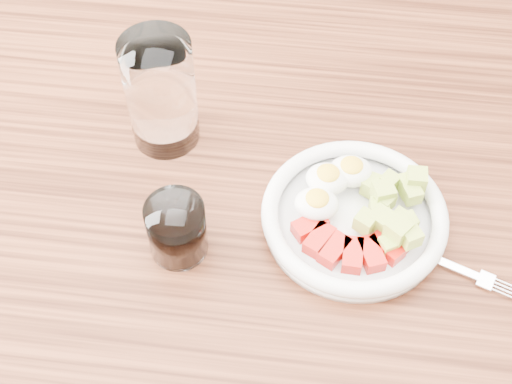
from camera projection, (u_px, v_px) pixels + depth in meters
dining_table at (263, 258)px, 0.92m from camera, size 1.50×0.90×0.77m
bowl at (354, 214)px, 0.81m from camera, size 0.21×0.21×0.05m
fork at (421, 253)px, 0.80m from camera, size 0.18×0.08×0.01m
water_glass at (161, 93)px, 0.85m from camera, size 0.08×0.08×0.15m
coffee_glass at (177, 229)px, 0.78m from camera, size 0.07×0.07×0.08m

